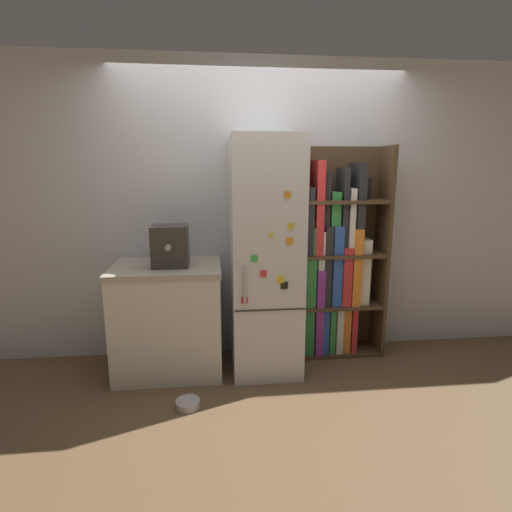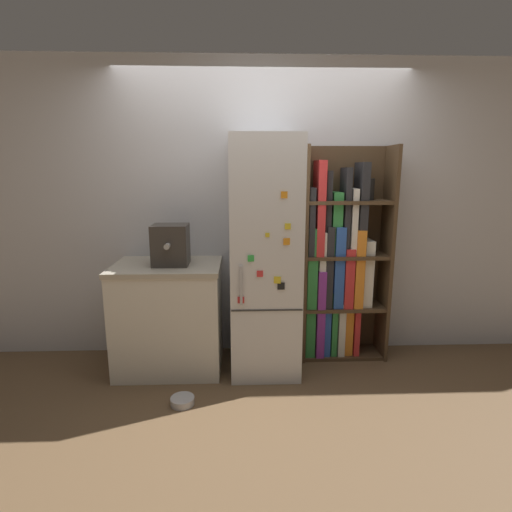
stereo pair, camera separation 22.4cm
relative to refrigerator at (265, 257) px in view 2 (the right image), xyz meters
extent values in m
plane|color=brown|center=(0.00, -0.11, -0.96)|extent=(16.00, 16.00, 0.00)
cube|color=silver|center=(0.00, 0.36, 0.34)|extent=(8.00, 0.05, 2.60)
cube|color=silver|center=(0.00, 0.00, 0.00)|extent=(0.55, 0.68, 1.93)
cube|color=#333333|center=(0.00, -0.34, -0.34)|extent=(0.54, 0.01, 0.01)
cube|color=#B2B2B7|center=(-0.19, -0.35, -0.14)|extent=(0.02, 0.02, 0.30)
cube|color=green|center=(-0.12, -0.34, 0.06)|extent=(0.05, 0.02, 0.05)
cube|color=orange|center=(0.12, -0.34, 0.53)|extent=(0.05, 0.01, 0.05)
cube|color=yellow|center=(0.15, -0.34, 0.30)|extent=(0.04, 0.01, 0.04)
cube|color=yellow|center=(0.00, -0.34, 0.24)|extent=(0.03, 0.01, 0.03)
cube|color=orange|center=(0.14, -0.34, 0.19)|extent=(0.05, 0.02, 0.05)
cube|color=red|center=(-0.20, -0.34, -0.26)|extent=(0.05, 0.01, 0.05)
cube|color=red|center=(-0.05, -0.34, -0.05)|extent=(0.05, 0.01, 0.05)
cube|color=black|center=(0.10, -0.34, -0.15)|extent=(0.05, 0.01, 0.05)
cube|color=yellow|center=(0.08, -0.34, -0.10)|extent=(0.05, 0.01, 0.05)
cube|color=#4C3823|center=(0.35, 0.17, -0.03)|extent=(0.03, 0.33, 1.87)
cube|color=#4C3823|center=(1.08, 0.17, -0.03)|extent=(0.03, 0.33, 1.87)
cube|color=#4C3823|center=(0.71, 0.32, -0.03)|extent=(0.76, 0.03, 1.87)
cube|color=#4C3823|center=(0.71, 0.17, -0.95)|extent=(0.70, 0.30, 0.03)
cube|color=#4C3823|center=(0.71, 0.17, -0.50)|extent=(0.70, 0.30, 0.03)
cube|color=#4C3823|center=(0.71, 0.17, -0.03)|extent=(0.70, 0.30, 0.03)
cube|color=#4C3823|center=(0.71, 0.17, 0.44)|extent=(0.70, 0.30, 0.03)
cube|color=#338C3F|center=(0.41, 0.18, -0.58)|extent=(0.08, 0.26, 0.70)
cube|color=purple|center=(0.50, 0.17, -0.54)|extent=(0.07, 0.28, 0.79)
cube|color=#2D59B2|center=(0.57, 0.18, -0.55)|extent=(0.05, 0.25, 0.76)
cube|color=#338C3F|center=(0.63, 0.17, -0.64)|extent=(0.05, 0.22, 0.58)
cube|color=silver|center=(0.69, 0.17, -0.69)|extent=(0.06, 0.24, 0.49)
cube|color=orange|center=(0.76, 0.18, -0.54)|extent=(0.07, 0.21, 0.79)
cube|color=red|center=(0.83, 0.17, -0.56)|extent=(0.05, 0.21, 0.74)
cube|color=#338C3F|center=(0.41, 0.17, -0.13)|extent=(0.08, 0.25, 0.70)
cube|color=silver|center=(0.50, 0.17, -0.15)|extent=(0.05, 0.24, 0.67)
cube|color=#262628|center=(0.56, 0.18, -0.12)|extent=(0.06, 0.27, 0.72)
cube|color=#2D59B2|center=(0.65, 0.17, -0.12)|extent=(0.08, 0.23, 0.71)
cube|color=red|center=(0.73, 0.17, -0.22)|extent=(0.08, 0.26, 0.53)
cube|color=orange|center=(0.82, 0.18, -0.14)|extent=(0.08, 0.28, 0.69)
cube|color=silver|center=(0.91, 0.17, -0.19)|extent=(0.08, 0.21, 0.59)
cube|color=#262628|center=(0.40, 0.17, 0.27)|extent=(0.05, 0.26, 0.57)
cube|color=red|center=(0.47, 0.17, 0.38)|extent=(0.07, 0.27, 0.79)
cube|color=#262628|center=(0.54, 0.18, 0.34)|extent=(0.04, 0.22, 0.71)
cube|color=#338C3F|center=(0.62, 0.18, 0.25)|extent=(0.08, 0.21, 0.53)
cube|color=#262628|center=(0.70, 0.18, 0.35)|extent=(0.05, 0.24, 0.74)
cube|color=silver|center=(0.76, 0.18, 0.27)|extent=(0.05, 0.26, 0.56)
cube|color=#262628|center=(0.83, 0.17, 0.37)|extent=(0.07, 0.26, 0.78)
cylinder|color=black|center=(0.89, 0.17, 0.54)|extent=(0.10, 0.10, 0.18)
cube|color=silver|center=(-0.80, 0.02, -0.53)|extent=(0.86, 0.64, 0.87)
cube|color=#B2A893|center=(-0.80, 0.02, -0.08)|extent=(0.88, 0.66, 0.04)
cube|color=#38332D|center=(-0.76, -0.01, 0.11)|extent=(0.28, 0.25, 0.33)
cylinder|color=#A5A39E|center=(-0.76, -0.17, 0.12)|extent=(0.04, 0.06, 0.04)
cylinder|color=#B7B7BC|center=(-0.63, -0.59, -0.94)|extent=(0.17, 0.17, 0.05)
torus|color=#B7B7BC|center=(-0.63, -0.59, -0.91)|extent=(0.18, 0.18, 0.01)
camera|label=1|loc=(-0.41, -3.19, 0.70)|focal=28.00mm
camera|label=2|loc=(-0.19, -3.20, 0.70)|focal=28.00mm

